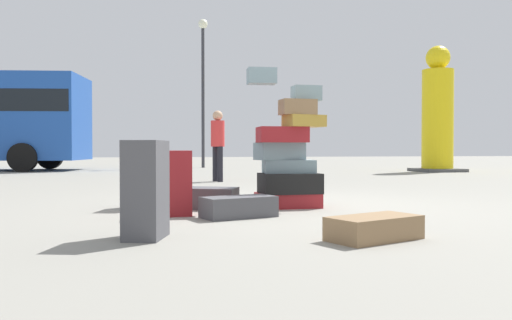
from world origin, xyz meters
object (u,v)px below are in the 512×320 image
Objects in this scene: suitcase_charcoal_right_side at (146,189)px; suitcase_charcoal_white_trunk at (212,198)px; suitcase_maroon_left_side at (179,183)px; person_bearded_onlooker at (218,139)px; suitcase_tower at (288,158)px; suitcase_charcoal_behind_tower at (239,207)px; suitcase_charcoal_foreground_far at (152,179)px; lamp_post at (203,70)px; yellow_dummy_statue at (438,116)px; suitcase_brown_upright_blue at (374,228)px.

suitcase_charcoal_right_side reaches higher than suitcase_charcoal_white_trunk.
person_bearded_onlooker reaches higher than suitcase_maroon_left_side.
suitcase_tower is 2.21× the size of suitcase_charcoal_behind_tower.
suitcase_charcoal_foreground_far is 1.19× the size of suitcase_charcoal_white_trunk.
suitcase_charcoal_behind_tower is 15.21m from lamp_post.
suitcase_charcoal_foreground_far is at bearing -179.19° from suitcase_charcoal_white_trunk.
suitcase_charcoal_behind_tower is 0.19× the size of yellow_dummy_statue.
suitcase_charcoal_foreground_far is 0.12× the size of lamp_post.
lamp_post reaches higher than suitcase_charcoal_behind_tower.
yellow_dummy_statue is at bearing 66.42° from suitcase_charcoal_right_side.
lamp_post is (1.52, 13.87, 3.61)m from suitcase_charcoal_white_trunk.
suitcase_tower is at bearing -20.01° from person_bearded_onlooker.
suitcase_brown_upright_blue is at bearing -41.47° from suitcase_charcoal_foreground_far.
suitcase_brown_upright_blue is (0.03, -2.37, -0.51)m from suitcase_tower.
lamp_post is (2.31, 15.82, 3.35)m from suitcase_charcoal_right_side.
suitcase_charcoal_behind_tower is 0.13× the size of lamp_post.
suitcase_charcoal_white_trunk is at bearing -133.69° from yellow_dummy_statue.
suitcase_charcoal_foreground_far is (-1.62, 0.35, -0.25)m from suitcase_tower.
suitcase_brown_upright_blue is 2.60m from suitcase_charcoal_white_trunk.
suitcase_charcoal_right_side reaches higher than suitcase_maroon_left_side.
suitcase_tower is 2.14× the size of suitcase_charcoal_right_side.
yellow_dummy_statue is at bearing 32.16° from suitcase_charcoal_behind_tower.
suitcase_maroon_left_side is 0.12× the size of lamp_post.
suitcase_tower reaches higher than suitcase_maroon_left_side.
yellow_dummy_statue is at bearing 70.26° from suitcase_charcoal_white_trunk.
person_bearded_onlooker reaches higher than suitcase_brown_upright_blue.
suitcase_charcoal_white_trunk is 0.78× the size of suitcase_charcoal_behind_tower.
suitcase_tower is 11.54m from yellow_dummy_statue.
yellow_dummy_statue reaches higher than suitcase_charcoal_foreground_far.
suitcase_charcoal_white_trunk is 0.86m from suitcase_charcoal_behind_tower.
yellow_dummy_statue is at bearing 60.20° from suitcase_charcoal_foreground_far.
suitcase_charcoal_behind_tower is (-0.79, 1.57, 0.02)m from suitcase_brown_upright_blue.
suitcase_maroon_left_side is 5.84m from person_bearded_onlooker.
person_bearded_onlooker is (-0.14, 7.58, 0.83)m from suitcase_brown_upright_blue.
yellow_dummy_statue is at bearing 94.22° from person_bearded_onlooker.
person_bearded_onlooker is at bearing 66.42° from suitcase_charcoal_behind_tower.
suitcase_charcoal_behind_tower is 6.10m from person_bearded_onlooker.
suitcase_charcoal_behind_tower is (0.60, -0.33, -0.24)m from suitcase_maroon_left_side.
person_bearded_onlooker is 0.39× the size of yellow_dummy_statue.
suitcase_brown_upright_blue is 0.98× the size of suitcase_charcoal_behind_tower.
suitcase_charcoal_white_trunk is at bearing -30.24° from person_bearded_onlooker.
lamp_post reaches higher than suitcase_maroon_left_side.
lamp_post reaches higher than suitcase_brown_upright_blue.
person_bearded_onlooker is (-0.11, 5.21, 0.32)m from suitcase_tower.
suitcase_brown_upright_blue is 0.95× the size of suitcase_charcoal_right_side.
suitcase_charcoal_right_side is at bearing -148.17° from suitcase_charcoal_behind_tower.
suitcase_charcoal_white_trunk is (0.69, -0.30, -0.23)m from suitcase_charcoal_foreground_far.
suitcase_charcoal_white_trunk is 0.71m from suitcase_maroon_left_side.
suitcase_brown_upright_blue is at bearing -91.98° from lamp_post.
lamp_post is at bearing 142.94° from yellow_dummy_statue.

